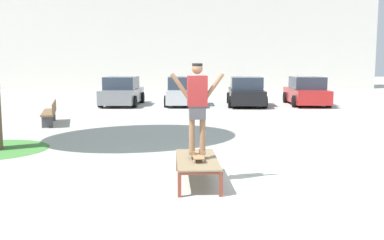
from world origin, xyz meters
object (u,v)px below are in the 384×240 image
at_px(skate_box, 197,161).
at_px(car_silver, 184,92).
at_px(car_grey, 122,92).
at_px(park_bench, 50,112).
at_px(skater, 197,102).
at_px(car_red, 306,92).
at_px(skateboard, 197,155).
at_px(car_black, 246,92).

bearing_deg(skate_box, car_silver, 88.39).
height_order(car_grey, park_bench, car_grey).
bearing_deg(skater, car_grey, 100.11).
relative_size(car_grey, car_red, 1.00).
bearing_deg(car_silver, skateboard, -91.61).
xyz_separation_m(car_grey, car_red, (9.72, -0.54, 0.00)).
bearing_deg(skateboard, skate_box, 89.17).
relative_size(skater, car_silver, 0.39).
distance_m(skateboard, skater, 0.99).
distance_m(skateboard, car_grey, 15.98).
distance_m(skate_box, car_red, 16.64).
height_order(skate_box, car_red, car_red).
bearing_deg(car_grey, car_red, -3.16).
height_order(car_grey, car_silver, same).
distance_m(skate_box, car_black, 15.46).
height_order(skateboard, car_red, car_red).
relative_size(car_grey, car_black, 1.00).
bearing_deg(car_grey, park_bench, -105.21).
bearing_deg(park_bench, car_black, 37.90).
bearing_deg(car_red, car_silver, 176.48).
height_order(car_silver, car_red, same).
bearing_deg(car_black, car_grey, 174.26).
height_order(skateboard, car_grey, car_grey).
height_order(skate_box, skater, skater).
xyz_separation_m(skater, car_silver, (0.44, 15.59, -0.84)).
distance_m(skater, car_grey, 16.00).
relative_size(skate_box, park_bench, 0.78).
bearing_deg(car_silver, car_red, -3.52).
height_order(car_red, park_bench, car_red).
height_order(car_silver, park_bench, car_silver).
xyz_separation_m(skate_box, car_black, (3.67, 15.02, 0.28)).
bearing_deg(skate_box, skateboard, -90.83).
height_order(car_silver, car_black, same).
xyz_separation_m(car_silver, car_black, (3.24, -0.51, 0.00)).
xyz_separation_m(car_grey, car_silver, (3.24, -0.14, 0.00)).
bearing_deg(skateboard, skater, 91.75).
bearing_deg(car_red, car_black, -177.97).
bearing_deg(car_grey, skate_box, -79.85).
xyz_separation_m(car_silver, park_bench, (-5.20, -7.09, -0.24)).
bearing_deg(car_black, car_red, 2.03).
xyz_separation_m(skater, car_red, (6.91, 15.19, -0.84)).
bearing_deg(car_grey, skateboard, -79.89).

